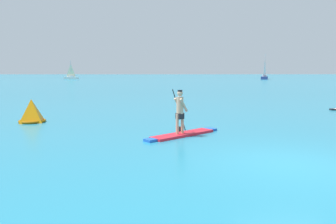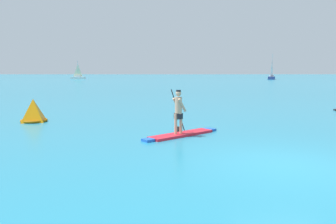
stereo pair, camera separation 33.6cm
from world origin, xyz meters
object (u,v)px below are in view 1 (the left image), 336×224
object	(u,v)px
race_marker_buoy	(32,112)
sailboat_left_horizon	(71,77)
paddleboarder_mid_center	(182,126)
sailboat_right_horizon	(264,77)

from	to	relation	value
race_marker_buoy	sailboat_left_horizon	size ratio (longest dim) A/B	0.27
paddleboarder_mid_center	race_marker_buoy	size ratio (longest dim) A/B	2.09
sailboat_left_horizon	sailboat_right_horizon	xyz separation A→B (m)	(56.06, -3.12, 0.01)
race_marker_buoy	sailboat_right_horizon	bearing A→B (deg)	64.26
sailboat_right_horizon	paddleboarder_mid_center	bearing A→B (deg)	-0.63
sailboat_left_horizon	sailboat_right_horizon	size ratio (longest dim) A/B	0.74
race_marker_buoy	paddleboarder_mid_center	bearing A→B (deg)	-26.96
paddleboarder_mid_center	sailboat_right_horizon	world-z (taller)	sailboat_right_horizon
sailboat_left_horizon	race_marker_buoy	bearing A→B (deg)	104.60
sailboat_right_horizon	sailboat_left_horizon	bearing A→B (deg)	-73.19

